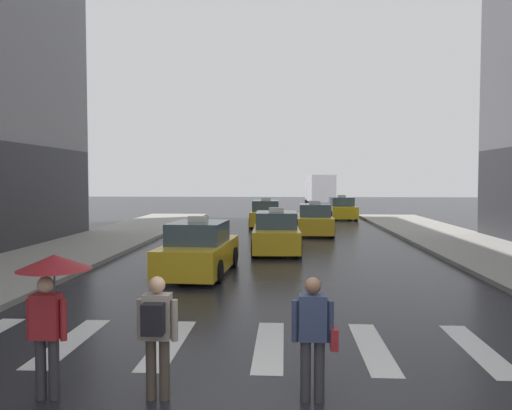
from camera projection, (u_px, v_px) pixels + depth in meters
name	position (u px, v px, depth m)	size (l,w,h in m)	color
crosswalk_markings	(269.00, 345.00, 8.99)	(11.30, 2.80, 0.01)	silver
taxi_lead	(199.00, 251.00, 15.79)	(2.13, 4.63, 1.80)	gold
taxi_second	(276.00, 234.00, 20.68)	(2.02, 4.58, 1.80)	gold
taxi_third	(315.00, 221.00, 27.24)	(2.00, 4.57, 1.80)	gold
taxi_fourth	(266.00, 215.00, 31.89)	(1.94, 4.55, 1.80)	gold
taxi_fifth	(341.00, 209.00, 37.84)	(2.08, 4.61, 1.80)	yellow
box_truck	(320.00, 191.00, 48.92)	(2.57, 7.63, 3.35)	#2D2D2D
pedestrian_with_umbrella	(51.00, 286.00, 6.71)	(0.96, 0.96, 1.94)	#333338
pedestrian_with_backpack	(157.00, 328.00, 6.70)	(0.55, 0.43, 1.65)	#473D33
pedestrian_with_handbag	(314.00, 332.00, 6.67)	(0.60, 0.24, 1.65)	#333338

